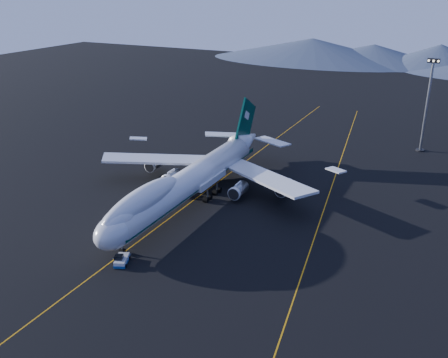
% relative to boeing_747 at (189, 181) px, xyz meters
% --- Properties ---
extents(ground, '(500.00, 500.00, 0.00)m').
position_rel_boeing_747_xyz_m(ground, '(-0.00, -0.03, -5.81)').
color(ground, black).
rests_on(ground, ground).
extents(taxiway_line_main, '(0.25, 220.00, 0.01)m').
position_rel_boeing_747_xyz_m(taxiway_line_main, '(-0.00, -0.03, -5.80)').
color(taxiway_line_main, '#CB850B').
rests_on(taxiway_line_main, ground).
extents(taxiway_line_side, '(28.08, 198.09, 0.01)m').
position_rel_boeing_747_xyz_m(taxiway_line_side, '(30.00, 9.97, -5.80)').
color(taxiway_line_side, '#CB850B').
rests_on(taxiway_line_side, ground).
extents(boeing_747, '(59.62, 72.43, 19.37)m').
position_rel_boeing_747_xyz_m(boeing_747, '(0.00, 0.00, 0.00)').
color(boeing_747, silver).
rests_on(boeing_747, ground).
extents(pushback_tug, '(3.66, 4.83, 1.88)m').
position_rel_boeing_747_xyz_m(pushback_tug, '(2.17, -29.53, -5.22)').
color(pushback_tug, silver).
rests_on(pushback_tug, ground).
extents(floodlight_mast, '(3.52, 2.64, 28.48)m').
position_rel_boeing_747_xyz_m(floodlight_mast, '(44.99, 66.22, 8.61)').
color(floodlight_mast, black).
rests_on(floodlight_mast, ground).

